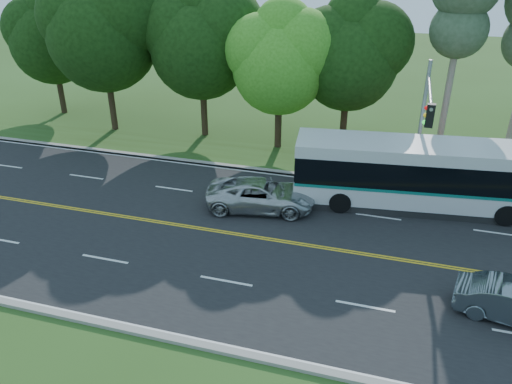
# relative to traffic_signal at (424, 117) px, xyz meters

# --- Properties ---
(ground) EXTENTS (120.00, 120.00, 0.00)m
(ground) POSITION_rel_traffic_signal_xyz_m (-6.49, -5.40, -4.67)
(ground) COLOR #2D4B19
(ground) RESTS_ON ground
(road) EXTENTS (60.00, 14.00, 0.02)m
(road) POSITION_rel_traffic_signal_xyz_m (-6.49, -5.40, -4.66)
(road) COLOR black
(road) RESTS_ON ground
(curb_north) EXTENTS (60.00, 0.30, 0.15)m
(curb_north) POSITION_rel_traffic_signal_xyz_m (-6.49, 1.75, -4.60)
(curb_north) COLOR gray
(curb_north) RESTS_ON ground
(curb_south) EXTENTS (60.00, 0.30, 0.15)m
(curb_south) POSITION_rel_traffic_signal_xyz_m (-6.49, -12.55, -4.60)
(curb_south) COLOR gray
(curb_south) RESTS_ON ground
(grass_verge) EXTENTS (60.00, 4.00, 0.10)m
(grass_verge) POSITION_rel_traffic_signal_xyz_m (-6.49, 3.60, -4.62)
(grass_verge) COLOR #2D4B19
(grass_verge) RESTS_ON ground
(lane_markings) EXTENTS (57.60, 13.82, 0.00)m
(lane_markings) POSITION_rel_traffic_signal_xyz_m (-6.59, -5.40, -4.65)
(lane_markings) COLOR gold
(lane_markings) RESTS_ON road
(tree_row) EXTENTS (44.70, 9.10, 13.84)m
(tree_row) POSITION_rel_traffic_signal_xyz_m (-11.65, 6.73, 2.06)
(tree_row) COLOR black
(tree_row) RESTS_ON ground
(bougainvillea_hedge) EXTENTS (9.50, 2.25, 1.50)m
(bougainvillea_hedge) POSITION_rel_traffic_signal_xyz_m (0.69, 2.75, -3.95)
(bougainvillea_hedge) COLOR #A20D48
(bougainvillea_hedge) RESTS_ON ground
(traffic_signal) EXTENTS (0.42, 6.10, 7.00)m
(traffic_signal) POSITION_rel_traffic_signal_xyz_m (0.00, 0.00, 0.00)
(traffic_signal) COLOR #95979D
(traffic_signal) RESTS_ON ground
(transit_bus) EXTENTS (13.24, 4.33, 3.40)m
(transit_bus) POSITION_rel_traffic_signal_xyz_m (0.55, -0.17, -2.97)
(transit_bus) COLOR silver
(transit_bus) RESTS_ON road
(suv) EXTENTS (5.78, 3.40, 1.51)m
(suv) POSITION_rel_traffic_signal_xyz_m (-7.32, -2.66, -3.90)
(suv) COLOR #BABDBF
(suv) RESTS_ON road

